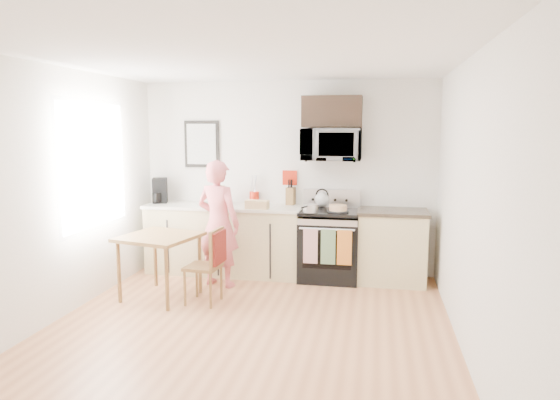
% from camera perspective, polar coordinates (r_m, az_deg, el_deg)
% --- Properties ---
extents(floor, '(4.60, 4.60, 0.00)m').
position_cam_1_polar(floor, '(4.97, -4.20, -15.19)').
color(floor, '#AE6C43').
rests_on(floor, ground).
extents(back_wall, '(4.00, 0.04, 2.60)m').
position_cam_1_polar(back_wall, '(6.84, 0.73, 2.58)').
color(back_wall, silver).
rests_on(back_wall, floor).
extents(front_wall, '(4.00, 0.04, 2.60)m').
position_cam_1_polar(front_wall, '(2.51, -18.49, -7.73)').
color(front_wall, silver).
rests_on(front_wall, floor).
extents(left_wall, '(0.04, 4.60, 2.60)m').
position_cam_1_polar(left_wall, '(5.48, -24.96, 0.42)').
color(left_wall, silver).
rests_on(left_wall, floor).
extents(right_wall, '(0.04, 4.60, 2.60)m').
position_cam_1_polar(right_wall, '(4.52, 20.92, -0.88)').
color(right_wall, silver).
rests_on(right_wall, floor).
extents(ceiling, '(4.00, 4.60, 0.04)m').
position_cam_1_polar(ceiling, '(4.60, -4.55, 16.04)').
color(ceiling, white).
rests_on(ceiling, back_wall).
extents(window, '(0.06, 1.40, 1.50)m').
position_cam_1_polar(window, '(6.10, -20.43, 3.74)').
color(window, silver).
rests_on(window, left_wall).
extents(cabinet_left, '(2.10, 0.60, 0.90)m').
position_cam_1_polar(cabinet_left, '(6.87, -6.33, -4.62)').
color(cabinet_left, beige).
rests_on(cabinet_left, floor).
extents(countertop_left, '(2.14, 0.64, 0.04)m').
position_cam_1_polar(countertop_left, '(6.79, -6.39, -0.74)').
color(countertop_left, beige).
rests_on(countertop_left, cabinet_left).
extents(cabinet_right, '(0.84, 0.60, 0.90)m').
position_cam_1_polar(cabinet_right, '(6.58, 12.65, -5.36)').
color(cabinet_right, beige).
rests_on(cabinet_right, floor).
extents(countertop_right, '(0.88, 0.64, 0.04)m').
position_cam_1_polar(countertop_right, '(6.48, 12.78, -1.32)').
color(countertop_right, black).
rests_on(countertop_right, cabinet_right).
extents(range, '(0.76, 0.70, 1.16)m').
position_cam_1_polar(range, '(6.58, 5.64, -5.31)').
color(range, black).
rests_on(range, floor).
extents(microwave, '(0.76, 0.51, 0.42)m').
position_cam_1_polar(microwave, '(6.50, 5.89, 6.31)').
color(microwave, '#B9B9BE').
rests_on(microwave, back_wall).
extents(upper_cabinet, '(0.76, 0.35, 0.40)m').
position_cam_1_polar(upper_cabinet, '(6.55, 5.99, 10.00)').
color(upper_cabinet, black).
rests_on(upper_cabinet, back_wall).
extents(wall_art, '(0.50, 0.04, 0.65)m').
position_cam_1_polar(wall_art, '(7.10, -8.93, 6.33)').
color(wall_art, black).
rests_on(wall_art, back_wall).
extents(wall_trivet, '(0.20, 0.02, 0.20)m').
position_cam_1_polar(wall_trivet, '(6.81, 1.13, 2.56)').
color(wall_trivet, red).
rests_on(wall_trivet, back_wall).
extents(person, '(0.66, 0.51, 1.59)m').
position_cam_1_polar(person, '(6.26, -7.06, -2.68)').
color(person, '#B93633').
rests_on(person, floor).
extents(dining_table, '(0.83, 0.83, 0.75)m').
position_cam_1_polar(dining_table, '(5.96, -13.59, -4.74)').
color(dining_table, brown).
rests_on(dining_table, floor).
extents(chair, '(0.43, 0.39, 0.86)m').
position_cam_1_polar(chair, '(5.66, -7.69, -6.33)').
color(chair, brown).
rests_on(chair, floor).
extents(knife_block, '(0.12, 0.16, 0.23)m').
position_cam_1_polar(knife_block, '(6.77, 1.24, 0.46)').
color(knife_block, brown).
rests_on(knife_block, countertop_left).
extents(utensil_crock, '(0.13, 0.13, 0.40)m').
position_cam_1_polar(utensil_crock, '(6.87, -2.96, 0.91)').
color(utensil_crock, red).
rests_on(utensil_crock, countertop_left).
extents(fruit_bowl, '(0.24, 0.24, 0.09)m').
position_cam_1_polar(fruit_bowl, '(6.85, -6.34, -0.18)').
color(fruit_bowl, silver).
rests_on(fruit_bowl, countertop_left).
extents(milk_carton, '(0.10, 0.10, 0.27)m').
position_cam_1_polar(milk_carton, '(6.78, -6.91, 0.54)').
color(milk_carton, tan).
rests_on(milk_carton, countertop_left).
extents(coffee_maker, '(0.26, 0.31, 0.34)m').
position_cam_1_polar(coffee_maker, '(7.14, -13.59, 0.99)').
color(coffee_maker, black).
rests_on(coffee_maker, countertop_left).
extents(bread_bag, '(0.30, 0.15, 0.11)m').
position_cam_1_polar(bread_bag, '(6.43, -2.63, -0.53)').
color(bread_bag, tan).
rests_on(bread_bag, countertop_left).
extents(cake, '(0.27, 0.27, 0.09)m').
position_cam_1_polar(cake, '(6.32, 6.64, -0.97)').
color(cake, black).
rests_on(cake, range).
extents(kettle, '(0.20, 0.20, 0.25)m').
position_cam_1_polar(kettle, '(6.70, 4.82, 0.11)').
color(kettle, silver).
rests_on(kettle, range).
extents(pot, '(0.19, 0.31, 0.09)m').
position_cam_1_polar(pot, '(6.28, 3.48, -0.95)').
color(pot, '#B9B9BE').
rests_on(pot, range).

